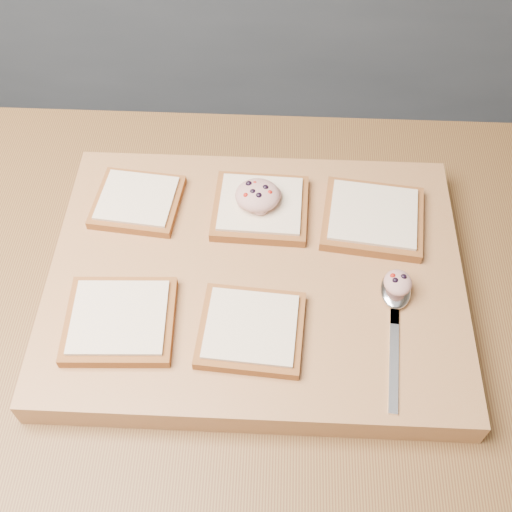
{
  "coord_description": "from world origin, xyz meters",
  "views": [
    {
      "loc": [
        0.18,
        -0.39,
        1.6
      ],
      "look_at": [
        0.16,
        0.07,
        0.97
      ],
      "focal_mm": 45.0,
      "sensor_mm": 36.0,
      "label": 1
    }
  ],
  "objects_px": {
    "bread_far_center": "(260,207)",
    "tuna_salad_dollop": "(258,195)",
    "spoon": "(395,300)",
    "cutting_board": "(256,279)"
  },
  "relations": [
    {
      "from": "bread_far_center",
      "to": "tuna_salad_dollop",
      "type": "height_order",
      "value": "tuna_salad_dollop"
    },
    {
      "from": "tuna_salad_dollop",
      "to": "spoon",
      "type": "bearing_deg",
      "value": -38.53
    },
    {
      "from": "cutting_board",
      "to": "tuna_salad_dollop",
      "type": "relative_size",
      "value": 8.75
    },
    {
      "from": "cutting_board",
      "to": "tuna_salad_dollop",
      "type": "height_order",
      "value": "tuna_salad_dollop"
    },
    {
      "from": "cutting_board",
      "to": "bread_far_center",
      "type": "distance_m",
      "value": 0.1
    },
    {
      "from": "cutting_board",
      "to": "spoon",
      "type": "distance_m",
      "value": 0.18
    },
    {
      "from": "cutting_board",
      "to": "spoon",
      "type": "bearing_deg",
      "value": -13.39
    },
    {
      "from": "bread_far_center",
      "to": "spoon",
      "type": "bearing_deg",
      "value": -38.98
    },
    {
      "from": "cutting_board",
      "to": "tuna_salad_dollop",
      "type": "bearing_deg",
      "value": 91.36
    },
    {
      "from": "spoon",
      "to": "tuna_salad_dollop",
      "type": "bearing_deg",
      "value": 141.47
    }
  ]
}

